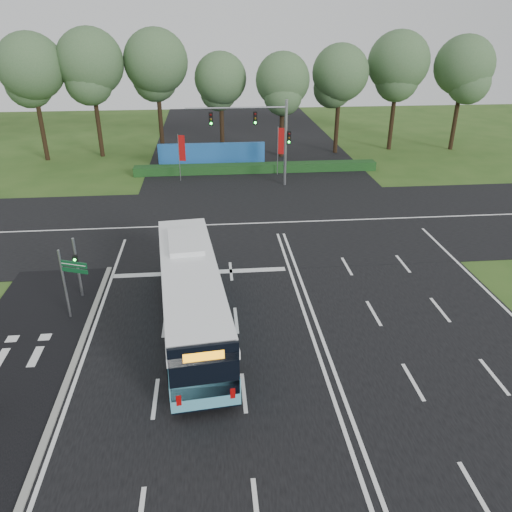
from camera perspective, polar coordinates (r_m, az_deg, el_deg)
The scene contains 14 objects.
ground at distance 23.90m, azimuth 5.69°, elevation -7.00°, with size 120.00×120.00×0.00m, color #2D4F1A.
road_main at distance 23.89m, azimuth 5.70°, elevation -6.96°, with size 20.00×120.00×0.04m, color black.
road_cross at distance 34.46m, azimuth 2.04°, elevation 3.81°, with size 120.00×14.00×0.05m, color black.
bike_path at distance 22.62m, azimuth -26.31°, elevation -11.96°, with size 5.00×18.00×0.06m, color black.
kerb_strip at distance 21.84m, azimuth -20.33°, elevation -12.06°, with size 0.25×18.00×0.12m, color gray.
city_bus at distance 22.30m, azimuth -7.39°, elevation -4.56°, with size 3.62×11.95×3.38m.
pedestrian_signal at distance 26.11m, azimuth -19.76°, elevation -1.08°, with size 0.30×0.41×3.23m.
street_sign at distance 24.08m, azimuth -20.58°, elevation -2.19°, with size 1.30×0.55×3.53m.
banner_flag_left at distance 43.36m, azimuth -8.54°, elevation 11.81°, with size 0.59×0.18×4.05m.
banner_flag_mid at distance 44.80m, azimuth 2.81°, elevation 12.68°, with size 0.62×0.17×4.27m.
traffic_light_gantry at distance 41.26m, azimuth 0.90°, elevation 14.23°, with size 8.41×0.28×7.00m.
hedge at distance 46.11m, azimuth 0.06°, elevation 10.01°, with size 22.00×1.20×0.80m, color #133613.
blue_hoarding at distance 48.16m, azimuth -5.07°, elevation 11.46°, with size 10.00×0.30×2.20m, color #1E59A6.
eucalyptus_row at distance 51.65m, azimuth -1.60°, elevation 20.75°, with size 47.84×8.71×12.16m.
Camera 1 is at (-4.23, -19.70, 12.85)m, focal length 35.00 mm.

